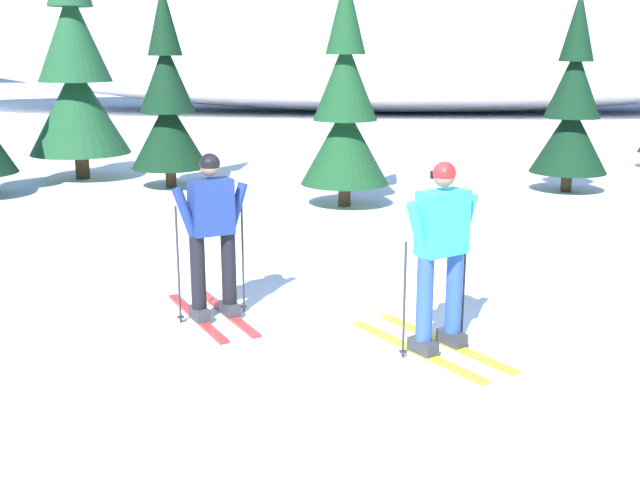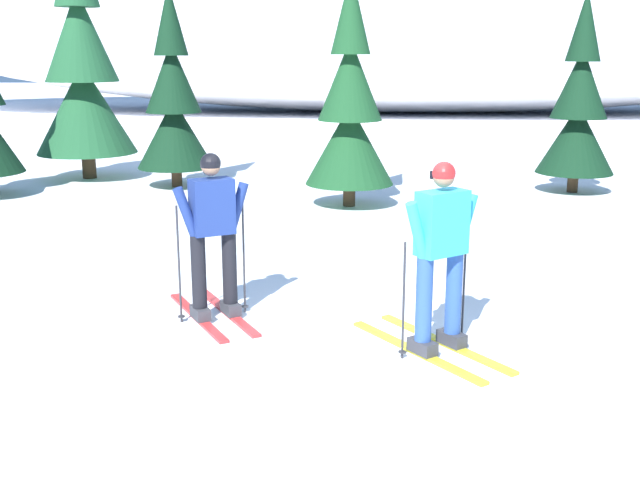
{
  "view_description": "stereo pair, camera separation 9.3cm",
  "coord_description": "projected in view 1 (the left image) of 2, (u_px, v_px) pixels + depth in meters",
  "views": [
    {
      "loc": [
        0.17,
        -6.82,
        2.69
      ],
      "look_at": [
        -0.2,
        0.19,
        0.95
      ],
      "focal_mm": 42.76,
      "sensor_mm": 36.0,
      "label": 1
    },
    {
      "loc": [
        0.26,
        -6.81,
        2.69
      ],
      "look_at": [
        -0.2,
        0.19,
        0.95
      ],
      "focal_mm": 42.76,
      "sensor_mm": 36.0,
      "label": 2
    }
  ],
  "objects": [
    {
      "name": "ground_plane",
      "position": [
        340.0,
        341.0,
        7.27
      ],
      "size": [
        120.0,
        120.0,
        0.0
      ],
      "primitive_type": "plane",
      "color": "white"
    },
    {
      "name": "skier_cyan_jacket",
      "position": [
        441.0,
        253.0,
        6.82
      ],
      "size": [
        1.45,
        1.68,
        1.76
      ],
      "color": "gold",
      "rests_on": "ground"
    },
    {
      "name": "skier_navy_jacket",
      "position": [
        212.0,
        234.0,
        7.67
      ],
      "size": [
        1.2,
        1.61,
        1.72
      ],
      "color": "red",
      "rests_on": "ground"
    },
    {
      "name": "pine_tree_left",
      "position": [
        75.0,
        71.0,
        16.02
      ],
      "size": [
        2.12,
        2.12,
        5.49
      ],
      "color": "#47301E",
      "rests_on": "ground"
    },
    {
      "name": "pine_tree_center_left",
      "position": [
        168.0,
        104.0,
        15.14
      ],
      "size": [
        1.54,
        1.54,
        3.99
      ],
      "color": "#47301E",
      "rests_on": "ground"
    },
    {
      "name": "pine_tree_center",
      "position": [
        345.0,
        111.0,
        13.24
      ],
      "size": [
        1.56,
        1.56,
        4.04
      ],
      "color": "#47301E",
      "rests_on": "ground"
    },
    {
      "name": "pine_tree_center_right",
      "position": [
        572.0,
        110.0,
        14.65
      ],
      "size": [
        1.48,
        1.48,
        3.83
      ],
      "color": "#47301E",
      "rests_on": "ground"
    }
  ]
}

